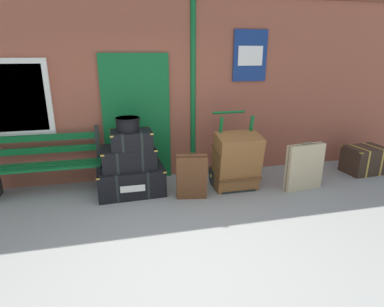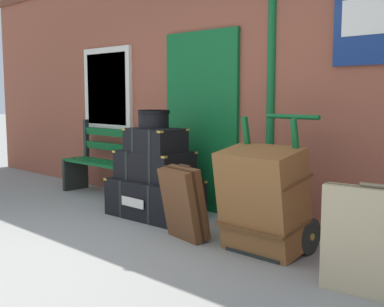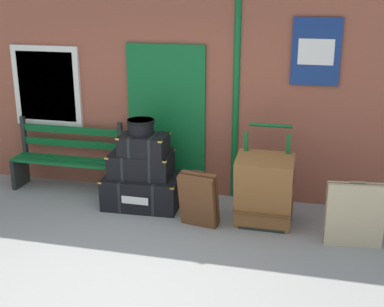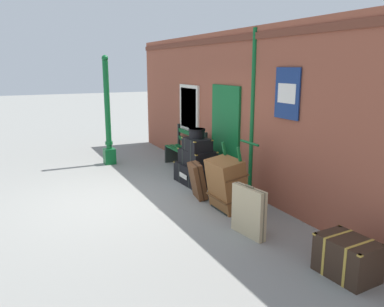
% 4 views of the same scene
% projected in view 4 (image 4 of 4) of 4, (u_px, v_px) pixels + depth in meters
% --- Properties ---
extents(ground_plane, '(60.00, 60.00, 0.00)m').
position_uv_depth(ground_plane, '(119.00, 201.00, 7.31)').
color(ground_plane, gray).
extents(brick_facade, '(10.40, 0.35, 3.20)m').
position_uv_depth(brick_facade, '(237.00, 110.00, 8.08)').
color(brick_facade, brown).
rests_on(brick_facade, ground).
extents(lamp_post, '(0.28, 0.28, 2.75)m').
position_uv_depth(lamp_post, '(108.00, 124.00, 9.85)').
color(lamp_post, '#0F5B28').
rests_on(lamp_post, ground).
extents(platform_bench, '(1.60, 0.43, 1.01)m').
position_uv_depth(platform_bench, '(186.00, 151.00, 9.53)').
color(platform_bench, '#0F5B28').
rests_on(platform_bench, ground).
extents(steamer_trunk_base, '(1.04, 0.69, 0.43)m').
position_uv_depth(steamer_trunk_base, '(197.00, 174.00, 8.36)').
color(steamer_trunk_base, black).
rests_on(steamer_trunk_base, ground).
extents(steamer_trunk_middle, '(0.84, 0.60, 0.33)m').
position_uv_depth(steamer_trunk_middle, '(197.00, 157.00, 8.30)').
color(steamer_trunk_middle, black).
rests_on(steamer_trunk_middle, steamer_trunk_base).
extents(steamer_trunk_top, '(0.62, 0.46, 0.27)m').
position_uv_depth(steamer_trunk_top, '(197.00, 144.00, 8.17)').
color(steamer_trunk_top, black).
rests_on(steamer_trunk_top, steamer_trunk_middle).
extents(round_hatbox, '(0.35, 0.35, 0.20)m').
position_uv_depth(round_hatbox, '(197.00, 133.00, 8.15)').
color(round_hatbox, black).
rests_on(round_hatbox, steamer_trunk_top).
extents(porters_trolley, '(0.71, 0.63, 1.19)m').
position_uv_depth(porters_trolley, '(235.00, 194.00, 6.88)').
color(porters_trolley, black).
rests_on(porters_trolley, ground).
extents(large_brown_trunk, '(0.70, 0.58, 0.94)m').
position_uv_depth(large_brown_trunk, '(227.00, 184.00, 6.76)').
color(large_brown_trunk, brown).
rests_on(large_brown_trunk, ground).
extents(suitcase_charcoal, '(0.65, 0.21, 0.79)m').
position_uv_depth(suitcase_charcoal, '(249.00, 211.00, 5.76)').
color(suitcase_charcoal, tan).
rests_on(suitcase_charcoal, ground).
extents(suitcase_tan, '(0.50, 0.38, 0.72)m').
position_uv_depth(suitcase_tan, '(198.00, 181.00, 7.38)').
color(suitcase_tan, brown).
rests_on(suitcase_tan, ground).
extents(corner_trunk, '(0.72, 0.53, 0.49)m').
position_uv_depth(corner_trunk, '(347.00, 258.00, 4.65)').
color(corner_trunk, '#332319').
rests_on(corner_trunk, ground).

